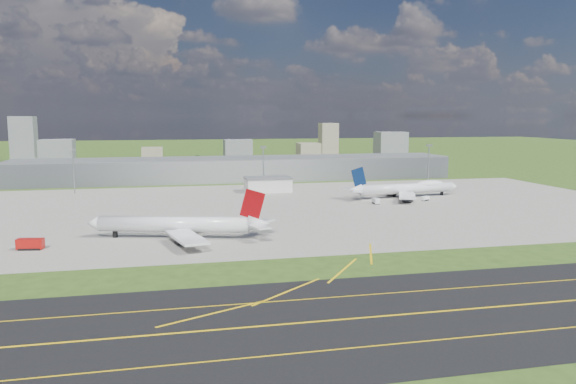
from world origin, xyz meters
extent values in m
plane|color=#304D18|center=(0.00, 150.00, 0.00)|extent=(1400.00, 1400.00, 0.00)
cube|color=black|center=(0.00, -110.00, 0.03)|extent=(1400.00, 60.00, 0.06)
cube|color=gray|center=(10.00, 40.00, 0.04)|extent=(360.00, 190.00, 0.08)
cube|color=gray|center=(0.00, 165.00, 7.50)|extent=(300.00, 42.00, 15.00)
cube|color=silver|center=(10.00, 100.00, 4.00)|extent=(26.00, 16.00, 8.00)
cylinder|color=gray|center=(-100.00, 115.00, 12.50)|extent=(0.70, 0.70, 25.00)
cube|color=gray|center=(-100.00, 115.00, 25.30)|extent=(3.50, 2.00, 1.20)
cylinder|color=gray|center=(10.00, 115.00, 12.50)|extent=(0.70, 0.70, 25.00)
cube|color=gray|center=(10.00, 115.00, 25.30)|extent=(3.50, 2.00, 1.20)
cylinder|color=gray|center=(120.00, 115.00, 12.50)|extent=(0.70, 0.70, 25.00)
cube|color=gray|center=(120.00, 115.00, 25.30)|extent=(3.50, 2.00, 1.20)
cylinder|color=white|center=(-46.99, -17.89, 5.22)|extent=(54.52, 20.67, 5.70)
cone|color=white|center=(-75.75, -9.64, 5.22)|extent=(6.14, 6.79, 5.70)
cone|color=white|center=(-16.87, -26.54, 5.98)|extent=(8.88, 7.57, 5.70)
cube|color=maroon|center=(-48.82, -17.37, 3.46)|extent=(44.06, 14.71, 1.23)
cube|color=white|center=(-42.97, -33.13, 3.51)|extent=(14.26, 26.03, 0.85)
cube|color=white|center=(-35.50, -7.10, 3.51)|extent=(23.70, 23.30, 0.85)
cube|color=maroon|center=(-19.15, -25.88, 12.82)|extent=(9.23, 3.07, 11.48)
cylinder|color=#38383D|center=(-44.21, -29.06, 1.71)|extent=(5.86, 4.36, 3.04)
cylinder|color=#38383D|center=(-38.71, -9.89, 1.71)|extent=(5.86, 4.36, 3.04)
cube|color=black|center=(-42.69, -23.57, 1.19)|extent=(1.78, 1.51, 2.37)
cube|color=black|center=(-40.33, -15.35, 1.19)|extent=(1.78, 1.51, 2.37)
cube|color=black|center=(-67.99, -11.86, 1.19)|extent=(1.78, 1.51, 2.37)
cylinder|color=white|center=(79.89, 60.07, 4.95)|extent=(56.06, 11.81, 5.58)
cone|color=white|center=(109.85, 63.46, 4.95)|extent=(5.10, 6.05, 5.58)
cone|color=white|center=(48.60, 56.53, 5.67)|extent=(7.78, 6.35, 5.58)
cube|color=navy|center=(81.68, 60.27, 3.22)|extent=(45.71, 7.41, 1.17)
ellipsoid|color=white|center=(94.31, 61.70, 6.62)|extent=(18.37, 7.55, 5.02)
cube|color=white|center=(70.33, 72.73, 3.33)|extent=(21.43, 25.00, 0.81)
cube|color=white|center=(73.41, 45.59, 3.33)|extent=(17.45, 26.25, 0.81)
cube|color=#081A3D|center=(50.84, 56.78, 12.24)|extent=(8.96, 1.45, 10.87)
cylinder|color=#38383D|center=(74.34, 67.59, 1.62)|extent=(5.24, 3.42, 2.88)
cylinder|color=#38383D|center=(68.16, 75.95, 1.62)|extent=(5.24, 3.42, 2.88)
cylinder|color=#38383D|center=(76.16, 51.50, 1.62)|extent=(5.24, 3.42, 2.88)
cylinder|color=#38383D|center=(72.01, 41.97, 1.62)|extent=(5.24, 3.42, 2.88)
cube|color=black|center=(74.07, 63.49, 1.12)|extent=(1.55, 1.23, 2.25)
cube|color=black|center=(74.98, 55.44, 1.12)|extent=(1.55, 1.23, 2.25)
cube|color=black|center=(102.25, 62.60, 1.12)|extent=(1.55, 1.23, 2.25)
cube|color=#A40E0B|center=(-94.09, -25.47, 2.13)|extent=(8.85, 4.35, 3.39)
cube|color=black|center=(-94.09, -25.47, 0.43)|extent=(7.61, 4.33, 0.70)
cube|color=#C1BC0B|center=(-46.09, 2.65, 1.09)|extent=(3.60, 2.51, 1.32)
cube|color=black|center=(-46.09, 2.65, 0.43)|extent=(3.14, 2.50, 0.70)
cube|color=silver|center=(54.82, 41.99, 1.69)|extent=(2.74, 5.82, 2.52)
cube|color=black|center=(54.82, 41.99, 0.43)|extent=(2.83, 4.97, 0.70)
cube|color=white|center=(84.20, 46.32, 1.42)|extent=(4.92, 4.06, 1.99)
cube|color=black|center=(84.20, 46.32, 0.43)|extent=(4.39, 3.81, 0.70)
cube|color=slate|center=(-140.00, 300.00, 12.00)|extent=(28.00, 22.00, 24.00)
cube|color=gray|center=(-60.00, 340.00, 7.00)|extent=(20.00, 18.00, 14.00)
cube|color=slate|center=(20.00, 310.00, 11.00)|extent=(26.00, 20.00, 22.00)
cube|color=gray|center=(100.00, 350.00, 8.00)|extent=(22.00, 24.00, 16.00)
cube|color=slate|center=(180.00, 320.00, 14.00)|extent=(30.00, 22.00, 28.00)
cube|color=slate|center=(-180.00, 360.00, 22.00)|extent=(22.00, 20.00, 44.00)
cube|color=gray|center=(140.00, 410.00, 18.00)|extent=(20.00, 18.00, 36.00)
cylinder|color=#382314|center=(-110.00, 265.00, 1.50)|extent=(0.70, 0.70, 3.00)
sphere|color=black|center=(-110.00, 265.00, 4.88)|extent=(6.75, 6.75, 6.75)
cylinder|color=#382314|center=(-20.00, 280.00, 1.80)|extent=(0.70, 0.70, 3.60)
sphere|color=black|center=(-20.00, 280.00, 5.85)|extent=(8.10, 8.10, 8.10)
cylinder|color=#382314|center=(70.00, 275.00, 1.70)|extent=(0.70, 0.70, 3.40)
sphere|color=black|center=(70.00, 275.00, 5.53)|extent=(7.65, 7.65, 7.65)
cylinder|color=#382314|center=(160.00, 285.00, 1.40)|extent=(0.70, 0.70, 2.80)
sphere|color=black|center=(160.00, 285.00, 4.55)|extent=(6.30, 6.30, 6.30)
camera|label=1|loc=(-50.11, -222.65, 44.38)|focal=35.00mm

